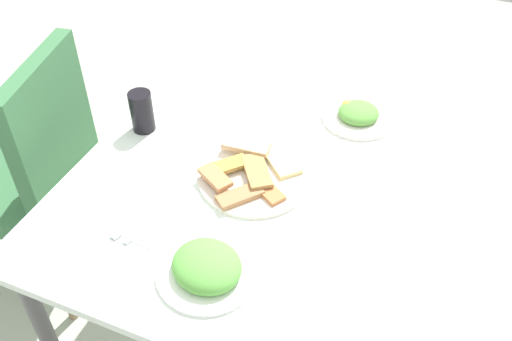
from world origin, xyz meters
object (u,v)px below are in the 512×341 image
object	(u,v)px
salad_plate_greens	(358,114)
fork	(151,222)
paper_napkin	(145,221)
pide_platter	(253,174)
spoon	(138,218)
dining_chair	(33,167)
soda_can	(142,112)
dining_table	(257,200)
salad_plate_rice	(207,268)

from	to	relation	value
salad_plate_greens	fork	world-z (taller)	salad_plate_greens
paper_napkin	pide_platter	bearing A→B (deg)	-36.54
spoon	dining_chair	bearing A→B (deg)	84.05
spoon	pide_platter	bearing A→B (deg)	-24.20
dining_chair	pide_platter	distance (m)	0.78
soda_can	fork	xyz separation A→B (m)	(-0.32, -0.21, -0.06)
dining_table	salad_plate_greens	distance (m)	0.41
pide_platter	salad_plate_rice	size ratio (longest dim) A/B	1.32
pide_platter	salad_plate_rice	distance (m)	0.33
salad_plate_rice	soda_can	size ratio (longest dim) A/B	1.89
salad_plate_rice	spoon	distance (m)	0.25
dining_chair	salad_plate_rice	bearing A→B (deg)	-110.61
dining_table	soda_can	distance (m)	0.42
fork	paper_napkin	bearing A→B (deg)	105.24
dining_table	salad_plate_rice	xyz separation A→B (m)	(-0.33, -0.02, 0.10)
salad_plate_greens	soda_can	world-z (taller)	soda_can
dining_chair	spoon	distance (m)	0.63
salad_plate_greens	salad_plate_rice	bearing A→B (deg)	167.35
spoon	dining_table	bearing A→B (deg)	-26.10
fork	dining_chair	bearing A→B (deg)	85.52
salad_plate_rice	fork	bearing A→B (deg)	66.76
salad_plate_greens	paper_napkin	distance (m)	0.71
dining_table	dining_chair	world-z (taller)	dining_chair
salad_plate_rice	soda_can	xyz separation A→B (m)	(0.40, 0.41, 0.04)
fork	spoon	size ratio (longest dim) A/B	1.02
salad_plate_rice	dining_chair	bearing A→B (deg)	69.39
soda_can	spoon	size ratio (longest dim) A/B	0.73
dining_chair	salad_plate_greens	world-z (taller)	dining_chair
pide_platter	fork	size ratio (longest dim) A/B	1.78
dining_chair	soda_can	bearing A→B (deg)	-74.37
dining_table	soda_can	world-z (taller)	soda_can
fork	soda_can	bearing A→B (deg)	48.71
pide_platter	soda_can	bearing A→B (deg)	79.19
salad_plate_rice	pide_platter	bearing A→B (deg)	5.20
dining_table	fork	size ratio (longest dim) A/B	6.12
pide_platter	salad_plate_greens	xyz separation A→B (m)	(0.36, -0.18, 0.00)
dining_chair	soda_can	distance (m)	0.47
salad_plate_rice	spoon	bearing A→B (deg)	70.07
dining_chair	spoon	world-z (taller)	dining_chair
pide_platter	soda_can	size ratio (longest dim) A/B	2.49
dining_table	pide_platter	distance (m)	0.09
salad_plate_rice	fork	size ratio (longest dim) A/B	1.35
salad_plate_rice	salad_plate_greens	bearing A→B (deg)	-12.65
fork	pide_platter	bearing A→B (deg)	-18.51
dining_table	soda_can	bearing A→B (deg)	79.13
pide_platter	salad_plate_rice	bearing A→B (deg)	-174.80
dining_chair	salad_plate_greens	size ratio (longest dim) A/B	4.30
dining_chair	soda_can	size ratio (longest dim) A/B	7.57
dining_table	dining_chair	size ratio (longest dim) A/B	1.13
dining_table	salad_plate_rice	bearing A→B (deg)	-176.79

